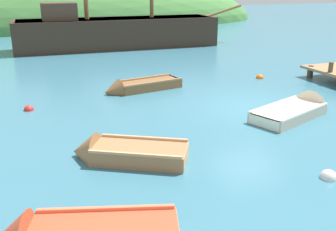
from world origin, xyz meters
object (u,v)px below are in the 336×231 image
at_px(buoy_orange, 260,78).
at_px(rowboat_center, 298,111).
at_px(buoy_red, 29,110).
at_px(sailing_ship, 116,36).
at_px(rowboat_far, 122,154).
at_px(buoy_white, 328,178).
at_px(rowboat_near_dock, 138,88).

bearing_deg(buoy_orange, rowboat_center, -109.06).
height_order(buoy_orange, buoy_red, buoy_orange).
bearing_deg(buoy_red, sailing_ship, 63.91).
bearing_deg(rowboat_far, buoy_red, -37.77).
bearing_deg(buoy_white, rowboat_center, 60.12).
xyz_separation_m(rowboat_center, buoy_white, (-2.38, -4.14, -0.11)).
relative_size(buoy_orange, buoy_red, 1.06).
height_order(rowboat_center, buoy_orange, rowboat_center).
xyz_separation_m(rowboat_center, buoy_orange, (1.76, 5.11, -0.11)).
bearing_deg(buoy_red, rowboat_far, -67.67).
xyz_separation_m(sailing_ship, buoy_red, (-6.31, -12.88, -0.81)).
bearing_deg(buoy_white, rowboat_far, 147.67).
bearing_deg(sailing_ship, rowboat_near_dock, -97.50).
distance_m(rowboat_far, rowboat_center, 6.84).
relative_size(rowboat_far, buoy_red, 8.82).
height_order(sailing_ship, buoy_orange, sailing_ship).
relative_size(rowboat_far, buoy_white, 7.63).
height_order(rowboat_far, buoy_red, rowboat_far).
height_order(sailing_ship, rowboat_center, sailing_ship).
bearing_deg(buoy_orange, sailing_ship, 110.31).
bearing_deg(buoy_white, buoy_orange, 65.87).
bearing_deg(rowboat_near_dock, buoy_orange, 170.66).
bearing_deg(rowboat_near_dock, rowboat_center, 120.65).
bearing_deg(buoy_red, buoy_orange, 7.04).
distance_m(sailing_ship, rowboat_center, 16.89).
relative_size(rowboat_center, buoy_white, 9.04).
relative_size(sailing_ship, rowboat_near_dock, 4.65).
relative_size(rowboat_far, rowboat_center, 0.84).
relative_size(sailing_ship, buoy_white, 39.81).
xyz_separation_m(sailing_ship, rowboat_center, (2.52, -16.68, -0.70)).
xyz_separation_m(rowboat_near_dock, buoy_white, (1.97, -9.14, -0.13)).
xyz_separation_m(rowboat_near_dock, buoy_red, (-4.48, -1.20, -0.13)).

